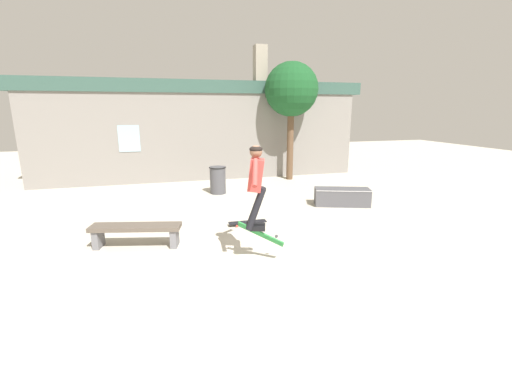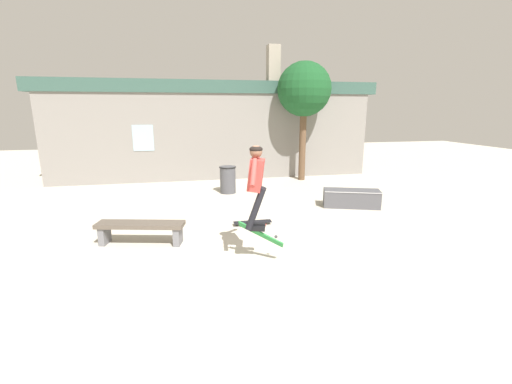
# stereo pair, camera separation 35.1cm
# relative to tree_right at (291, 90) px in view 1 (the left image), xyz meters

# --- Properties ---
(ground_plane) EXTENTS (40.00, 40.00, 0.00)m
(ground_plane) POSITION_rel_tree_right_xyz_m (-3.09, -7.27, -3.23)
(ground_plane) COLOR beige
(building_backdrop) EXTENTS (12.45, 0.52, 4.83)m
(building_backdrop) POSITION_rel_tree_right_xyz_m (-3.06, 0.81, -1.34)
(building_backdrop) COLOR gray
(building_backdrop) RESTS_ON ground_plane
(tree_right) EXTENTS (1.91, 1.91, 4.23)m
(tree_right) POSITION_rel_tree_right_xyz_m (0.00, 0.00, 0.00)
(tree_right) COLOR brown
(tree_right) RESTS_ON ground_plane
(park_bench) EXTENTS (1.74, 0.78, 0.44)m
(park_bench) POSITION_rel_tree_right_xyz_m (-5.20, -5.33, -2.91)
(park_bench) COLOR brown
(park_bench) RESTS_ON ground_plane
(skate_ledge) EXTENTS (1.56, 0.99, 0.47)m
(skate_ledge) POSITION_rel_tree_right_xyz_m (0.08, -3.78, -2.99)
(skate_ledge) COLOR #4C4C51
(skate_ledge) RESTS_ON ground_plane
(trash_bin) EXTENTS (0.53, 0.53, 0.85)m
(trash_bin) POSITION_rel_tree_right_xyz_m (-2.98, -1.49, -2.78)
(trash_bin) COLOR #47474C
(trash_bin) RESTS_ON ground_plane
(skater) EXTENTS (0.45, 1.19, 1.44)m
(skater) POSITION_rel_tree_right_xyz_m (-3.14, -6.52, -1.79)
(skater) COLOR #B23833
(skateboard_flipping) EXTENTS (0.73, 0.58, 0.44)m
(skateboard_flipping) POSITION_rel_tree_right_xyz_m (-3.06, -6.53, -2.75)
(skateboard_flipping) COLOR #237F38
(skateboard_resting) EXTENTS (0.87, 0.23, 0.08)m
(skateboard_resting) POSITION_rel_tree_right_xyz_m (-2.83, -4.68, -3.16)
(skateboard_resting) COLOR black
(skateboard_resting) RESTS_ON ground_plane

